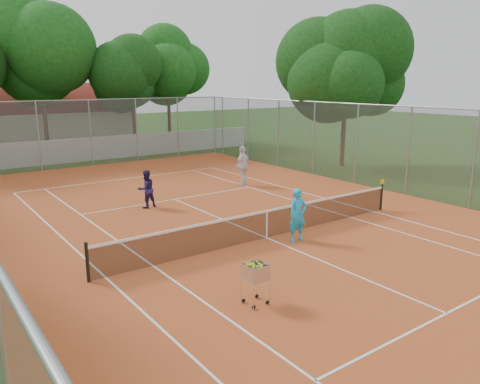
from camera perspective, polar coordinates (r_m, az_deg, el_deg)
ground at (r=15.61m, az=3.25°, el=-5.68°), size 120.00×120.00×0.00m
court_pad at (r=15.61m, az=3.25°, el=-5.65°), size 18.00×34.00×0.02m
court_lines at (r=15.60m, az=3.25°, el=-5.60°), size 10.98×23.78×0.01m
tennis_net at (r=15.45m, az=3.27°, el=-3.89°), size 11.88×0.10×0.98m
perimeter_fence at (r=15.08m, az=3.35°, el=1.52°), size 18.00×34.00×4.00m
boundary_wall at (r=32.11m, az=-18.73°, el=4.90°), size 26.00×0.30×1.50m
clubhouse at (r=41.17m, az=-25.83°, el=8.04°), size 16.40×9.00×4.40m
tropical_trees at (r=34.69m, az=-20.80°, el=12.38°), size 29.00×19.00×10.00m
player_near at (r=15.20m, az=7.05°, el=-2.79°), size 0.69×0.50×1.73m
player_far_left at (r=19.44m, az=-11.36°, el=0.35°), size 0.82×0.67×1.56m
player_far_right at (r=23.21m, az=0.36°, el=3.23°), size 1.25×0.88×1.96m
ball_hopper at (r=11.01m, az=1.90°, el=-10.95°), size 0.53×0.53×1.08m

